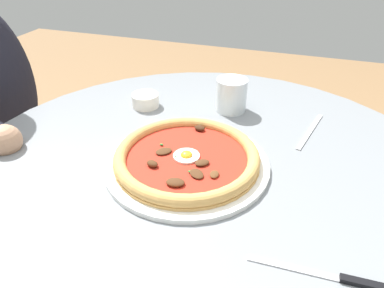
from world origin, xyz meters
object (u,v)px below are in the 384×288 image
(water_glass, at_px, (231,97))
(dining_table, at_px, (203,216))
(pizza_on_plate, at_px, (186,159))
(steak_knife, at_px, (344,279))
(fork_utensil, at_px, (310,131))
(ramekin_capers, at_px, (145,100))

(water_glass, bearing_deg, dining_table, -88.26)
(dining_table, bearing_deg, water_glass, 91.74)
(pizza_on_plate, distance_m, steak_knife, 0.34)
(dining_table, xyz_separation_m, steak_knife, (0.25, -0.18, 0.13))
(fork_utensil, bearing_deg, pizza_on_plate, -136.69)
(dining_table, bearing_deg, steak_knife, -35.82)
(pizza_on_plate, relative_size, fork_utensil, 1.85)
(dining_table, bearing_deg, pizza_on_plate, -175.90)
(water_glass, relative_size, steak_knife, 0.42)
(steak_knife, height_order, fork_utensil, steak_knife)
(steak_knife, bearing_deg, ramekin_capers, 140.40)
(dining_table, relative_size, fork_utensil, 5.77)
(water_glass, relative_size, fork_utensil, 0.47)
(dining_table, bearing_deg, fork_utensil, 47.89)
(pizza_on_plate, bearing_deg, fork_utensil, 43.31)
(ramekin_capers, height_order, fork_utensil, ramekin_capers)
(pizza_on_plate, height_order, water_glass, water_glass)
(ramekin_capers, relative_size, fork_utensil, 0.40)
(dining_table, distance_m, ramekin_capers, 0.34)
(dining_table, bearing_deg, ramekin_capers, 136.57)
(water_glass, xyz_separation_m, ramekin_capers, (-0.22, -0.05, -0.02))
(dining_table, xyz_separation_m, fork_utensil, (0.19, 0.21, 0.13))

